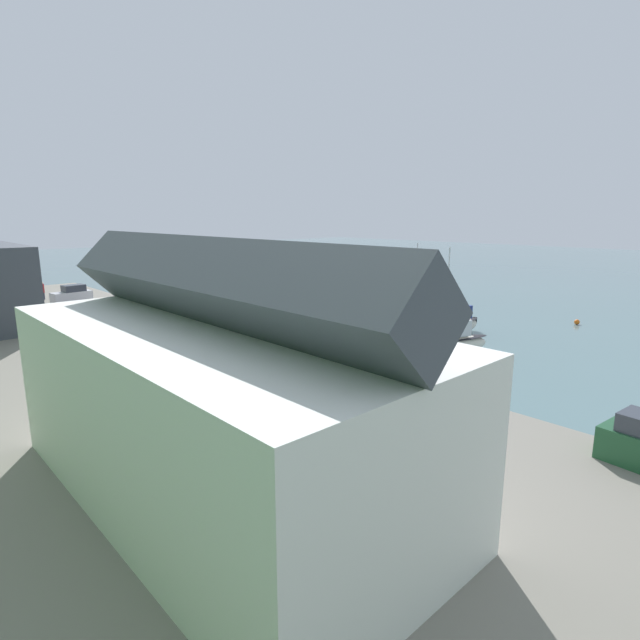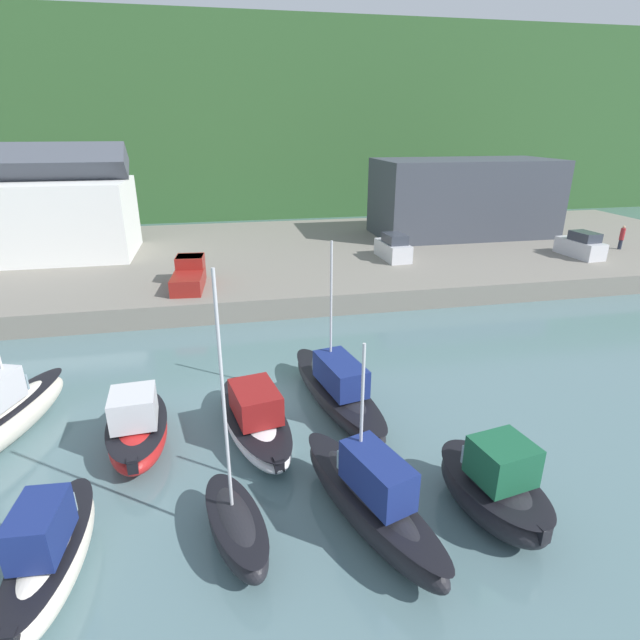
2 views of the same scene
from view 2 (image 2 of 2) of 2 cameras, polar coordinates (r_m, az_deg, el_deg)
ground_plane at (r=23.81m, az=-6.23°, el=-9.07°), size 320.00×320.00×0.00m
hillside_backdrop at (r=95.74m, az=-11.32°, el=21.23°), size 240.00×55.28×24.71m
quay_promenade at (r=46.03m, az=-9.25°, el=6.93°), size 95.68×28.08×1.46m
harbor_clubhouse at (r=49.01m, az=-31.07°, el=10.15°), size 17.94×8.33×9.31m
yacht_club_building at (r=53.74m, az=16.11°, el=13.29°), size 17.64×8.46×7.44m
moored_boat_0 at (r=23.94m, az=-32.58°, el=-9.35°), size 4.02×7.60×8.99m
moored_boat_1 at (r=21.31m, az=-20.15°, el=-11.42°), size 2.65×5.52×2.57m
moored_boat_2 at (r=20.93m, az=-7.48°, el=-11.07°), size 3.57×7.26×2.38m
moored_boat_3 at (r=22.59m, az=1.93°, el=-8.02°), size 3.63×8.78×7.58m
moored_boat_4 at (r=16.89m, az=-28.39°, el=-22.39°), size 2.03×5.70×2.77m
moored_boat_5 at (r=16.45m, az=-9.56°, el=-22.27°), size 2.48×4.52×8.72m
moored_boat_6 at (r=16.63m, az=5.71°, el=-19.81°), size 3.82×7.46×6.23m
moored_boat_7 at (r=17.90m, az=19.21°, el=-17.68°), size 3.16×5.02×2.93m
parked_car_1 at (r=48.49m, az=27.64°, el=7.51°), size 2.18×4.35×2.16m
parked_car_2 at (r=42.68m, az=8.36°, el=8.13°), size 2.03×4.29×2.16m
pickup_truck_0 at (r=36.14m, az=-14.70°, el=5.07°), size 2.32×4.86×1.90m
person_on_quay at (r=53.20m, az=31.22°, el=8.10°), size 0.40×0.40×2.14m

